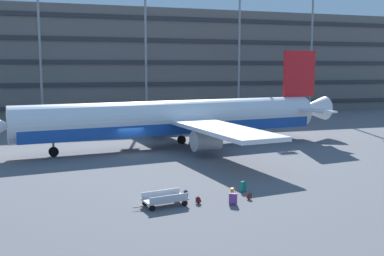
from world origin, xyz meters
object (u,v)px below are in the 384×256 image
Objects in this scene: backpack_laid_flat at (186,194)px; suitcase_silver at (233,199)px; airliner at (179,119)px; suitcase_scuffed at (243,186)px; backpack_large at (249,196)px; baggage_cart at (165,199)px; backpack_teal at (199,200)px; suitcase_upright at (232,194)px.

suitcase_silver is at bearing -46.91° from backpack_laid_flat.
backpack_laid_flat is at bearing -104.53° from airliner.
airliner is at bearing 87.81° from suitcase_scuffed.
backpack_large is 5.36m from baggage_cart.
backpack_large is at bearing -24.21° from backpack_laid_flat.
backpack_large is (1.38, 0.76, -0.17)m from suitcase_silver.
suitcase_scuffed reaches higher than backpack_teal.
suitcase_upright is at bearing -0.18° from backpack_teal.
airliner reaches higher than backpack_large.
airliner is 19.80m from suitcase_upright.
suitcase_upright is 1.82× the size of backpack_large.
suitcase_scuffed is at bearing 48.04° from suitcase_upright.
suitcase_upright is (-2.14, -19.52, -2.51)m from airliner.
suitcase_scuffed reaches higher than backpack_laid_flat.
suitcase_upright reaches higher than suitcase_scuffed.
airliner reaches higher than suitcase_upright.
backpack_teal is at bearing 178.81° from backpack_large.
baggage_cart is (-2.06, 0.17, 0.21)m from backpack_teal.
suitcase_silver is 0.28× the size of baggage_cart.
suitcase_upright is 1.78× the size of backpack_teal.
suitcase_upright is 2.97m from backpack_laid_flat.
airliner is 20.53m from baggage_cart.
suitcase_silver is 1.59m from backpack_large.
backpack_large is (-0.35, -1.68, -0.17)m from suitcase_scuffed.
suitcase_scuffed is at bearing 0.76° from backpack_laid_flat.
suitcase_upright is 1.05× the size of suitcase_scuffed.
backpack_large is at bearing -2.55° from baggage_cart.
suitcase_scuffed is (1.45, 1.62, -0.03)m from suitcase_upright.
airliner reaches higher than suitcase_scuffed.
suitcase_scuffed is 5.89m from baggage_cart.
backpack_teal is (-3.65, -1.61, -0.17)m from suitcase_scuffed.
airliner is 40.68× the size of suitcase_silver.
backpack_large is at bearing 28.74° from suitcase_silver.
suitcase_silver is at bearing -14.11° from baggage_cart.
baggage_cart reaches higher than backpack_large.
suitcase_silver reaches higher than suitcase_upright.
backpack_laid_flat reaches higher than backpack_teal.
airliner is 44.81× the size of suitcase_scuffed.
backpack_large is (3.30, -0.07, -0.00)m from backpack_teal.
airliner reaches higher than backpack_laid_flat.
backpack_large is at bearing -93.03° from airliner.
baggage_cart is at bearing 175.27° from backpack_teal.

